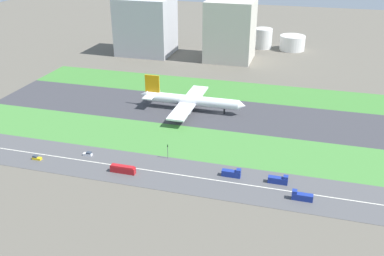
{
  "coord_description": "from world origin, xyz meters",
  "views": [
    {
      "loc": [
        47.31,
        -228.45,
        99.68
      ],
      "look_at": [
        -6.77,
        -36.5,
        6.0
      ],
      "focal_mm": 40.05,
      "sensor_mm": 36.0,
      "label": 1
    }
  ],
  "objects_px": {
    "bus_0": "(123,169)",
    "traffic_light": "(168,150)",
    "truck_2": "(232,173)",
    "truck_0": "(302,196)",
    "terminal_building": "(146,26)",
    "hangar_building": "(230,30)",
    "fuel_tank_east": "(292,43)",
    "airliner": "(189,100)",
    "truck_1": "(278,180)",
    "car_0": "(88,154)",
    "car_1": "(37,158)",
    "fuel_tank_centre": "(263,38)",
    "fuel_tank_west": "(230,37)"
  },
  "relations": [
    {
      "from": "truck_2",
      "to": "car_1",
      "type": "relative_size",
      "value": 1.91
    },
    {
      "from": "bus_0",
      "to": "fuel_tank_centre",
      "type": "xyz_separation_m",
      "value": [
        32.05,
        237.0,
        6.98
      ]
    },
    {
      "from": "hangar_building",
      "to": "fuel_tank_east",
      "type": "xyz_separation_m",
      "value": [
        48.0,
        45.0,
        -17.63
      ]
    },
    {
      "from": "terminal_building",
      "to": "hangar_building",
      "type": "relative_size",
      "value": 0.98
    },
    {
      "from": "traffic_light",
      "to": "car_1",
      "type": "bearing_deg",
      "value": -163.16
    },
    {
      "from": "fuel_tank_west",
      "to": "bus_0",
      "type": "bearing_deg",
      "value": -90.52
    },
    {
      "from": "truck_1",
      "to": "fuel_tank_east",
      "type": "xyz_separation_m",
      "value": [
        -9.52,
        227.0,
        4.74
      ]
    },
    {
      "from": "truck_2",
      "to": "car_0",
      "type": "distance_m",
      "value": 70.26
    },
    {
      "from": "truck_2",
      "to": "car_0",
      "type": "relative_size",
      "value": 1.91
    },
    {
      "from": "traffic_light",
      "to": "terminal_building",
      "type": "height_order",
      "value": "terminal_building"
    },
    {
      "from": "truck_1",
      "to": "fuel_tank_east",
      "type": "relative_size",
      "value": 0.38
    },
    {
      "from": "truck_0",
      "to": "hangar_building",
      "type": "xyz_separation_m",
      "value": [
        -67.65,
        192.0,
        22.36
      ]
    },
    {
      "from": "truck_1",
      "to": "traffic_light",
      "type": "relative_size",
      "value": 1.17
    },
    {
      "from": "traffic_light",
      "to": "truck_1",
      "type": "bearing_deg",
      "value": -8.63
    },
    {
      "from": "terminal_building",
      "to": "fuel_tank_west",
      "type": "xyz_separation_m",
      "value": [
        64.99,
        45.0,
        -15.35
      ]
    },
    {
      "from": "traffic_light",
      "to": "hangar_building",
      "type": "distance_m",
      "value": 175.19
    },
    {
      "from": "bus_0",
      "to": "truck_0",
      "type": "distance_m",
      "value": 77.92
    },
    {
      "from": "car_1",
      "to": "fuel_tank_west",
      "type": "height_order",
      "value": "fuel_tank_west"
    },
    {
      "from": "bus_0",
      "to": "hangar_building",
      "type": "distance_m",
      "value": 193.55
    },
    {
      "from": "car_0",
      "to": "fuel_tank_west",
      "type": "bearing_deg",
      "value": 83.73
    },
    {
      "from": "truck_2",
      "to": "truck_0",
      "type": "distance_m",
      "value": 32.02
    },
    {
      "from": "truck_0",
      "to": "fuel_tank_centre",
      "type": "xyz_separation_m",
      "value": [
        -45.87,
        237.0,
        7.13
      ]
    },
    {
      "from": "bus_0",
      "to": "truck_0",
      "type": "height_order",
      "value": "truck_0"
    },
    {
      "from": "terminal_building",
      "to": "fuel_tank_east",
      "type": "distance_m",
      "value": 130.31
    },
    {
      "from": "fuel_tank_west",
      "to": "truck_1",
      "type": "bearing_deg",
      "value": -73.88
    },
    {
      "from": "traffic_light",
      "to": "fuel_tank_east",
      "type": "relative_size",
      "value": 0.33
    },
    {
      "from": "fuel_tank_west",
      "to": "car_0",
      "type": "bearing_deg",
      "value": -96.27
    },
    {
      "from": "bus_0",
      "to": "fuel_tank_east",
      "type": "height_order",
      "value": "fuel_tank_east"
    },
    {
      "from": "truck_0",
      "to": "car_0",
      "type": "bearing_deg",
      "value": -5.67
    },
    {
      "from": "car_0",
      "to": "traffic_light",
      "type": "xyz_separation_m",
      "value": [
        37.85,
        7.99,
        3.37
      ]
    },
    {
      "from": "truck_0",
      "to": "hangar_building",
      "type": "relative_size",
      "value": 0.17
    },
    {
      "from": "airliner",
      "to": "truck_1",
      "type": "distance_m",
      "value": 90.28
    },
    {
      "from": "bus_0",
      "to": "traffic_light",
      "type": "height_order",
      "value": "traffic_light"
    },
    {
      "from": "truck_1",
      "to": "traffic_light",
      "type": "bearing_deg",
      "value": 171.37
    },
    {
      "from": "car_0",
      "to": "car_1",
      "type": "xyz_separation_m",
      "value": [
        -21.61,
        -10.0,
        0.0
      ]
    },
    {
      "from": "fuel_tank_centre",
      "to": "airliner",
      "type": "bearing_deg",
      "value": -98.4
    },
    {
      "from": "truck_1",
      "to": "hangar_building",
      "type": "bearing_deg",
      "value": 107.54
    },
    {
      "from": "fuel_tank_west",
      "to": "truck_0",
      "type": "bearing_deg",
      "value": -72.27
    },
    {
      "from": "truck_1",
      "to": "traffic_light",
      "type": "height_order",
      "value": "traffic_light"
    },
    {
      "from": "fuel_tank_east",
      "to": "bus_0",
      "type": "bearing_deg",
      "value": -103.81
    },
    {
      "from": "truck_2",
      "to": "car_1",
      "type": "bearing_deg",
      "value": -173.79
    },
    {
      "from": "traffic_light",
      "to": "hangar_building",
      "type": "relative_size",
      "value": 0.15
    },
    {
      "from": "terminal_building",
      "to": "fuel_tank_centre",
      "type": "relative_size",
      "value": 2.68
    },
    {
      "from": "car_0",
      "to": "fuel_tank_centre",
      "type": "distance_m",
      "value": 233.66
    },
    {
      "from": "truck_2",
      "to": "car_0",
      "type": "bearing_deg",
      "value": 180.0
    },
    {
      "from": "car_1",
      "to": "hangar_building",
      "type": "distance_m",
      "value": 200.96
    },
    {
      "from": "terminal_building",
      "to": "hangar_building",
      "type": "bearing_deg",
      "value": 0.0
    },
    {
      "from": "car_0",
      "to": "fuel_tank_west",
      "type": "distance_m",
      "value": 228.48
    },
    {
      "from": "truck_0",
      "to": "car_1",
      "type": "bearing_deg",
      "value": 0.0
    },
    {
      "from": "fuel_tank_west",
      "to": "fuel_tank_east",
      "type": "bearing_deg",
      "value": 0.0
    }
  ]
}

